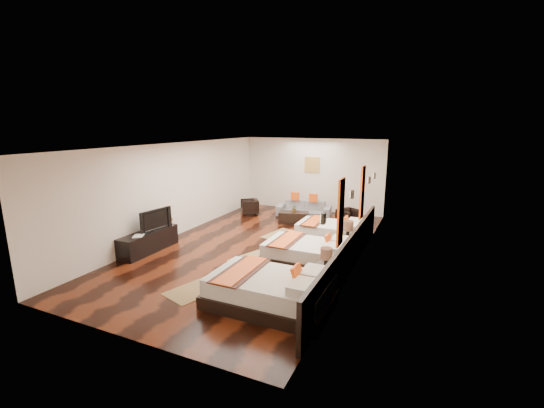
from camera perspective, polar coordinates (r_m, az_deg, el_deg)
The scene contains 30 objects.
floor at distance 10.03m, azimuth -2.29°, elevation -6.81°, with size 5.50×9.50×0.01m, color black.
ceiling at distance 9.47m, azimuth -2.45°, elevation 9.37°, with size 5.50×9.50×0.01m, color white.
back_wall at distance 14.00m, azimuth 6.41°, elevation 4.64°, with size 5.50×0.01×2.80m, color silver.
left_wall at distance 11.14m, azimuth -15.13°, elevation 2.19°, with size 0.01×9.50×2.80m, color silver.
right_wall at distance 8.79m, azimuth 13.87°, elevation -0.48°, with size 0.01×9.50×2.80m, color silver.
headboard_panel at distance 8.32m, azimuth 12.20°, elevation -8.00°, with size 0.08×6.60×0.90m, color black.
bed_near at distance 6.88m, azimuth -0.14°, elevation -13.60°, with size 2.32×1.46×0.89m.
bed_mid at distance 8.81m, azimuth 5.94°, elevation -7.77°, with size 2.14×1.34×0.82m.
bed_far at distance 10.70m, azimuth 9.47°, elevation -4.26°, with size 1.97×1.24×0.75m.
nightstand_a at distance 7.55m, azimuth 8.53°, elevation -11.16°, with size 0.46×0.46×0.90m.
nightstand_b at distance 9.32m, azimuth 11.90°, elevation -6.40°, with size 0.49×0.49×0.97m.
jute_mat_near at distance 7.74m, azimuth -12.00°, elevation -13.20°, with size 0.75×1.20×0.01m, color olive.
jute_mat_mid at distance 9.20m, azimuth -2.87°, elevation -8.61°, with size 0.75×1.20×0.01m, color olive.
jute_mat_far at distance 11.05m, azimuth 1.52°, elevation -4.90°, with size 0.75×1.20×0.01m, color olive.
tv_console at distance 10.15m, azimuth -19.06°, elevation -5.64°, with size 0.50×1.80×0.55m, color black.
tv at distance 10.09m, azimuth -18.36°, elevation -2.34°, with size 1.01×0.13×0.58m, color black.
book at distance 9.72m, azimuth -21.24°, elevation -4.82°, with size 0.24×0.33×0.03m, color black.
figurine at distance 10.54m, azimuth -16.53°, elevation -2.18°, with size 0.36×0.36×0.37m, color brown.
sofa at distance 13.21m, azimuth 5.10°, elevation -0.74°, with size 1.96×0.77×0.57m, color slate.
armchair_left at distance 13.46m, azimuth -3.60°, elevation -0.45°, with size 0.61×0.63×0.57m, color black.
armchair_right at distance 12.18m, azimuth 12.12°, elevation -2.11°, with size 0.63×0.64×0.59m, color black.
coffee_table at distance 12.27m, azimuth 3.46°, elevation -2.17°, with size 1.00×0.50×0.40m, color black.
table_plant at distance 12.21m, azimuth 3.59°, elevation -0.70°, with size 0.22×0.19×0.24m, color #295C1E.
orange_panel_a at distance 6.92m, azimuth 10.89°, elevation -1.34°, with size 0.04×0.40×1.30m, color #D86014.
orange_panel_b at distance 9.02m, azimuth 14.20°, elevation 1.78°, with size 0.04×0.40×1.30m, color #D86014.
sconce_near at distance 5.85m, azimuth 8.16°, elevation -2.29°, with size 0.07×0.12×0.18m.
sconce_mid at distance 7.94m, azimuth 12.64°, elevation 1.50°, with size 0.07×0.12×0.18m.
sconce_far at distance 10.07m, azimuth 15.24°, elevation 3.70°, with size 0.07×0.12×0.18m.
sconce_lounge at distance 10.95m, azimuth 16.01°, elevation 4.35°, with size 0.07×0.12×0.18m.
gold_artwork at distance 13.93m, azimuth 6.43°, elevation 6.26°, with size 0.60×0.04×0.60m, color #AD873F.
Camera 1 is at (4.25, -8.44, 3.36)m, focal length 23.62 mm.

